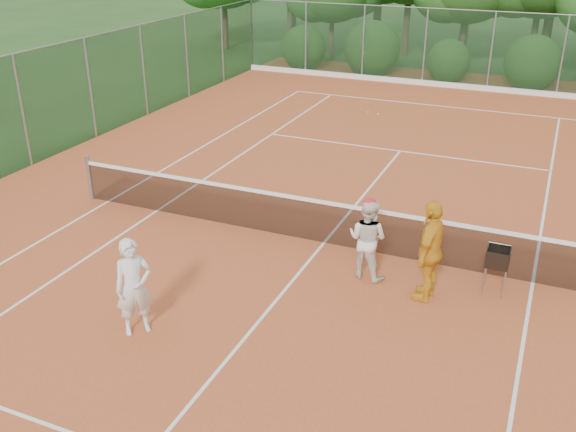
% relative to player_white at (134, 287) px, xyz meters
% --- Properties ---
extents(ground, '(120.00, 120.00, 0.00)m').
position_rel_player_white_xyz_m(ground, '(1.69, 4.12, -0.85)').
color(ground, '#214318').
rests_on(ground, ground).
extents(clay_court, '(18.00, 36.00, 0.02)m').
position_rel_player_white_xyz_m(clay_court, '(1.69, 4.12, -0.84)').
color(clay_court, '#B45329').
rests_on(clay_court, ground).
extents(tennis_net, '(11.97, 0.10, 1.10)m').
position_rel_player_white_xyz_m(tennis_net, '(1.69, 4.12, -0.31)').
color(tennis_net, gray).
rests_on(tennis_net, clay_court).
extents(player_white, '(0.70, 0.71, 1.65)m').
position_rel_player_white_xyz_m(player_white, '(0.00, 0.00, 0.00)').
color(player_white, white).
rests_on(player_white, clay_court).
extents(player_center_grp, '(0.85, 0.71, 1.58)m').
position_rel_player_white_xyz_m(player_center_grp, '(2.87, 3.17, -0.04)').
color(player_center_grp, white).
rests_on(player_center_grp, clay_court).
extents(player_yellow, '(0.58, 1.14, 1.86)m').
position_rel_player_white_xyz_m(player_yellow, '(4.08, 2.87, 0.11)').
color(player_yellow, gold).
rests_on(player_yellow, clay_court).
extents(ball_hopper, '(0.38, 0.38, 0.88)m').
position_rel_player_white_xyz_m(ball_hopper, '(5.16, 3.51, -0.13)').
color(ball_hopper, gray).
rests_on(ball_hopper, clay_court).
extents(stray_ball_a, '(0.07, 0.07, 0.07)m').
position_rel_player_white_xyz_m(stray_ball_a, '(0.04, 13.95, -0.79)').
color(stray_ball_a, yellow).
rests_on(stray_ball_a, clay_court).
extents(stray_ball_b, '(0.07, 0.07, 0.07)m').
position_rel_player_white_xyz_m(stray_ball_b, '(-0.36, 14.05, -0.79)').
color(stray_ball_b, '#B9DC33').
rests_on(stray_ball_b, clay_court).
extents(stray_ball_c, '(0.07, 0.07, 0.07)m').
position_rel_player_white_xyz_m(stray_ball_c, '(5.44, 15.93, -0.79)').
color(stray_ball_c, gold).
rests_on(stray_ball_c, clay_court).
extents(court_markings, '(11.03, 23.83, 0.01)m').
position_rel_player_white_xyz_m(court_markings, '(1.69, 4.12, -0.82)').
color(court_markings, white).
rests_on(court_markings, clay_court).
extents(fence_back, '(18.07, 0.07, 3.00)m').
position_rel_player_white_xyz_m(fence_back, '(1.69, 19.12, 0.67)').
color(fence_back, '#19381E').
rests_on(fence_back, clay_court).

